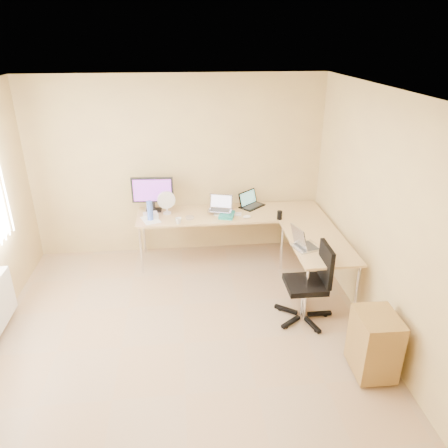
{
  "coord_description": "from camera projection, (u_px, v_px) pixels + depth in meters",
  "views": [
    {
      "loc": [
        0.05,
        -3.67,
        3.07
      ],
      "look_at": [
        0.55,
        1.1,
        0.9
      ],
      "focal_mm": 33.85,
      "sensor_mm": 36.0,
      "label": 1
    }
  ],
  "objects": [
    {
      "name": "cabinet",
      "position": [
        374.0,
        343.0,
        4.04
      ],
      "size": [
        0.38,
        0.46,
        0.63
      ],
      "primitive_type": "cube",
      "rotation": [
        0.0,
        0.0,
        -0.02
      ],
      "color": "brown",
      "rests_on": "ground"
    },
    {
      "name": "papers",
      "position": [
        151.0,
        220.0,
        5.8
      ],
      "size": [
        0.3,
        0.36,
        0.01
      ],
      "primitive_type": "cube",
      "rotation": [
        0.0,
        0.0,
        0.36
      ],
      "color": "white",
      "rests_on": "desk_main"
    },
    {
      "name": "white_box",
      "position": [
        151.0,
        215.0,
        5.85
      ],
      "size": [
        0.22,
        0.18,
        0.07
      ],
      "primitive_type": "cube",
      "rotation": [
        0.0,
        0.0,
        0.23
      ],
      "color": "silver",
      "rests_on": "desk_main"
    },
    {
      "name": "desk_fan",
      "position": [
        167.0,
        203.0,
        5.93
      ],
      "size": [
        0.29,
        0.29,
        0.32
      ],
      "primitive_type": "cylinder",
      "rotation": [
        0.0,
        0.0,
        0.19
      ],
      "color": "white",
      "rests_on": "desk_main"
    },
    {
      "name": "laptop_center",
      "position": [
        220.0,
        204.0,
        5.94
      ],
      "size": [
        0.39,
        0.34,
        0.21
      ],
      "primitive_type": "cube",
      "rotation": [
        0.0,
        0.0,
        -0.29
      ],
      "color": "#A29FAF",
      "rests_on": "desk_main"
    },
    {
      "name": "cd_stack",
      "position": [
        190.0,
        218.0,
        5.83
      ],
      "size": [
        0.14,
        0.14,
        0.03
      ],
      "primitive_type": "cylinder",
      "rotation": [
        0.0,
        0.0,
        0.16
      ],
      "color": "silver",
      "rests_on": "desk_main"
    },
    {
      "name": "mug",
      "position": [
        178.0,
        221.0,
        5.67
      ],
      "size": [
        0.11,
        0.11,
        0.08
      ],
      "primitive_type": "imported",
      "rotation": [
        0.0,
        0.0,
        -0.33
      ],
      "color": "silver",
      "rests_on": "desk_main"
    },
    {
      "name": "ceiling",
      "position": [
        172.0,
        95.0,
        3.51
      ],
      "size": [
        4.5,
        4.5,
        0.0
      ],
      "primitive_type": "plane",
      "rotation": [
        3.14,
        0.0,
        0.0
      ],
      "color": "white",
      "rests_on": "ground"
    },
    {
      "name": "floor",
      "position": [
        184.0,
        343.0,
        4.59
      ],
      "size": [
        4.5,
        4.5,
        0.0
      ],
      "primitive_type": "plane",
      "color": "#9E8265",
      "rests_on": "ground"
    },
    {
      "name": "book_stack",
      "position": [
        227.0,
        215.0,
        5.9
      ],
      "size": [
        0.26,
        0.31,
        0.04
      ],
      "primitive_type": "cube",
      "rotation": [
        0.0,
        0.0,
        -0.28
      ],
      "color": "#1C7B77",
      "rests_on": "desk_main"
    },
    {
      "name": "desk_return",
      "position": [
        316.0,
        266.0,
        5.37
      ],
      "size": [
        0.7,
        1.3,
        0.73
      ],
      "primitive_type": "cube",
      "color": "tan",
      "rests_on": "ground"
    },
    {
      "name": "laptop_black",
      "position": [
        252.0,
        199.0,
        6.2
      ],
      "size": [
        0.45,
        0.44,
        0.23
      ],
      "primitive_type": "cube",
      "rotation": [
        0.0,
        0.0,
        0.73
      ],
      "color": "black",
      "rests_on": "desk_main"
    },
    {
      "name": "water_bottle",
      "position": [
        150.0,
        211.0,
        5.74
      ],
      "size": [
        0.09,
        0.09,
        0.28
      ],
      "primitive_type": "cylinder",
      "rotation": [
        0.0,
        0.0,
        0.16
      ],
      "color": "#4266DC",
      "rests_on": "desk_main"
    },
    {
      "name": "mouse",
      "position": [
        247.0,
        217.0,
        5.85
      ],
      "size": [
        0.13,
        0.1,
        0.04
      ],
      "primitive_type": "ellipsoid",
      "rotation": [
        0.0,
        0.0,
        0.27
      ],
      "color": "white",
      "rests_on": "desk_main"
    },
    {
      "name": "wall_back",
      "position": [
        178.0,
        168.0,
        6.09
      ],
      "size": [
        4.5,
        0.0,
        4.5
      ],
      "primitive_type": "plane",
      "rotation": [
        1.57,
        0.0,
        0.0
      ],
      "color": "tan",
      "rests_on": "ground"
    },
    {
      "name": "black_cup",
      "position": [
        280.0,
        215.0,
        5.8
      ],
      "size": [
        0.07,
        0.07,
        0.12
      ],
      "primitive_type": "cylinder",
      "rotation": [
        0.0,
        0.0,
        0.06
      ],
      "color": "black",
      "rests_on": "desk_main"
    },
    {
      "name": "office_chair",
      "position": [
        305.0,
        281.0,
        4.8
      ],
      "size": [
        0.57,
        0.57,
        0.95
      ],
      "primitive_type": "cube",
      "rotation": [
        0.0,
        0.0,
        -0.01
      ],
      "color": "black",
      "rests_on": "ground"
    },
    {
      "name": "laptop_return",
      "position": [
        307.0,
        239.0,
        5.0
      ],
      "size": [
        0.43,
        0.38,
        0.24
      ],
      "primitive_type": "cube",
      "rotation": [
        0.0,
        0.0,
        1.87
      ],
      "color": "silver",
      "rests_on": "desk_return"
    },
    {
      "name": "keyboard",
      "position": [
        228.0,
        214.0,
        5.97
      ],
      "size": [
        0.4,
        0.17,
        0.02
      ],
      "primitive_type": "cube",
      "rotation": [
        0.0,
        0.0,
        -0.16
      ],
      "color": "silver",
      "rests_on": "desk_main"
    },
    {
      "name": "wall_front",
      "position": [
        182.0,
        441.0,
        2.01
      ],
      "size": [
        4.5,
        0.0,
        4.5
      ],
      "primitive_type": "plane",
      "rotation": [
        -1.57,
        0.0,
        0.0
      ],
      "color": "tan",
      "rests_on": "ground"
    },
    {
      "name": "desk_main",
      "position": [
        231.0,
        236.0,
        6.18
      ],
      "size": [
        2.65,
        0.7,
        0.73
      ],
      "primitive_type": "cube",
      "color": "tan",
      "rests_on": "ground"
    },
    {
      "name": "wall_right",
      "position": [
        388.0,
        226.0,
        4.25
      ],
      "size": [
        0.0,
        4.5,
        4.5
      ],
      "primitive_type": "plane",
      "rotation": [
        1.57,
        0.0,
        -1.57
      ],
      "color": "tan",
      "rests_on": "ground"
    },
    {
      "name": "monitor",
      "position": [
        153.0,
        194.0,
        6.0
      ],
      "size": [
        0.6,
        0.22,
        0.51
      ],
      "primitive_type": "cube",
      "rotation": [
        0.0,
        0.0,
        -0.05
      ],
      "color": "black",
      "rests_on": "desk_main"
    }
  ]
}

